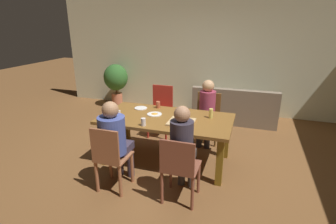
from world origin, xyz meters
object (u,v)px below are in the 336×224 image
Objects in this scene: pizza_box_0 at (181,122)px; drinking_glass_3 at (143,122)px; dining_table at (166,123)px; potted_plant at (116,79)px; person_0 at (207,107)px; plate_2 at (154,114)px; person_2 at (114,137)px; chair_2 at (111,158)px; plate_1 at (182,113)px; couch at (234,109)px; drinking_glass_0 at (158,105)px; drinking_glass_2 at (211,113)px; plate_0 at (141,108)px; chair_1 at (179,167)px; chair_0 at (208,114)px; chair_3 at (161,108)px; person_1 at (183,146)px; drinking_glass_1 at (119,114)px.

drinking_glass_3 is at bearing -150.85° from pizza_box_0.
dining_table is 18.11× the size of drinking_glass_3.
potted_plant reaches higher than dining_table.
person_0 reaches higher than dining_table.
person_2 is at bearing -103.04° from plate_2.
chair_2 is at bearing -112.17° from drinking_glass_3.
chair_2 is 0.27m from person_2.
plate_1 is at bearing -117.53° from person_0.
person_2 is at bearing -113.64° from couch.
person_2 reaches higher than drinking_glass_0.
drinking_glass_2 is at bearing 35.18° from drinking_glass_3.
plate_0 is at bearing 152.80° from pizza_box_0.
couch is (0.41, 1.32, -0.42)m from person_0.
person_0 reaches higher than chair_1.
chair_3 reaches higher than chair_0.
person_1 is 3.36× the size of pizza_box_0.
chair_3 is at bearing -38.37° from potted_plant.
pizza_box_0 is at bearing -57.73° from chair_3.
plate_2 is (0.33, -0.21, 0.00)m from plate_0.
chair_2 is 0.68m from drinking_glass_3.
person_1 is 0.79m from drinking_glass_3.
drinking_glass_3 is at bearing -84.55° from drinking_glass_0.
person_2 is 1.10× the size of potted_plant.
chair_0 is 0.83m from plate_1.
chair_2 is at bearing -62.52° from potted_plant.
plate_1 is 3.14m from potted_plant.
plate_1 is 0.14× the size of couch.
chair_3 is 8.75× the size of drinking_glass_3.
drinking_glass_2 reaches higher than chair_1.
chair_3 is 1.38m from drinking_glass_2.
drinking_glass_1 is (-0.47, -0.31, 0.05)m from plate_2.
drinking_glass_2 is 1.33× the size of drinking_glass_3.
plate_2 is 2.00× the size of drinking_glass_1.
person_2 reaches higher than drinking_glass_2.
plate_1 reaches higher than dining_table.
drinking_glass_0 is at bearing 95.45° from drinking_glass_3.
potted_plant is at bearing 130.37° from plate_2.
chair_2 is 0.83× the size of potted_plant.
chair_2 is 1.30m from plate_0.
potted_plant is at bearing 138.21° from plate_1.
person_1 reaches higher than chair_0.
plate_2 is at bearing -131.55° from person_0.
potted_plant is at bearing 152.82° from chair_0.
plate_0 is 0.87× the size of plate_1.
plate_2 is 3.01m from potted_plant.
drinking_glass_3 is at bearing 67.83° from chair_2.
couch is at bearing 56.50° from drinking_glass_0.
dining_table is 0.71m from drinking_glass_2.
pizza_box_0 is 2.45m from couch.
couch is at bearing 82.45° from chair_1.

